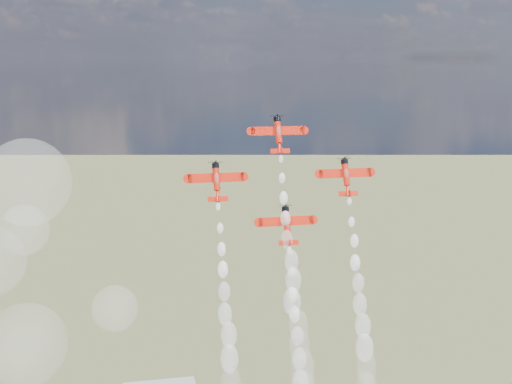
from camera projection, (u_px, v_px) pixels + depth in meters
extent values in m
cylinder|color=red|center=(278.00, 132.00, 159.71)|extent=(1.42, 3.36, 5.40)
cylinder|color=black|center=(277.00, 120.00, 160.29)|extent=(1.62, 1.89, 1.56)
cube|color=red|center=(278.00, 131.00, 160.11)|extent=(12.34, 1.00, 1.95)
cube|color=white|center=(263.00, 131.00, 159.54)|extent=(4.86, 0.25, 0.52)
cube|color=white|center=(292.00, 131.00, 160.92)|extent=(4.86, 0.25, 0.52)
cube|color=red|center=(280.00, 151.00, 158.63)|extent=(4.45, 0.55, 1.07)
cube|color=red|center=(281.00, 151.00, 157.86)|extent=(0.14, 2.10, 1.88)
ellipsoid|color=silver|center=(279.00, 131.00, 159.16)|extent=(1.11, 1.89, 2.70)
cone|color=red|center=(280.00, 148.00, 158.89)|extent=(1.42, 2.33, 2.98)
cylinder|color=red|center=(216.00, 179.00, 154.54)|extent=(1.42, 3.36, 5.40)
cylinder|color=black|center=(216.00, 166.00, 155.12)|extent=(1.62, 1.89, 1.56)
cube|color=red|center=(216.00, 178.00, 154.94)|extent=(12.34, 1.00, 1.95)
cube|color=white|center=(201.00, 178.00, 154.36)|extent=(4.86, 0.25, 0.52)
cube|color=white|center=(231.00, 177.00, 155.74)|extent=(4.86, 0.25, 0.52)
cube|color=red|center=(218.00, 199.00, 153.46)|extent=(4.45, 0.55, 1.07)
cube|color=red|center=(219.00, 199.00, 152.69)|extent=(0.14, 2.10, 1.88)
ellipsoid|color=silver|center=(217.00, 178.00, 153.98)|extent=(1.11, 1.89, 2.70)
cone|color=red|center=(218.00, 195.00, 153.72)|extent=(1.42, 2.33, 2.98)
cylinder|color=red|center=(346.00, 174.00, 160.64)|extent=(1.42, 3.36, 5.40)
cylinder|color=black|center=(344.00, 162.00, 161.23)|extent=(1.62, 1.89, 1.56)
cube|color=red|center=(345.00, 173.00, 161.05)|extent=(12.34, 1.00, 1.95)
cube|color=white|center=(331.00, 174.00, 160.47)|extent=(4.86, 0.25, 0.52)
cube|color=white|center=(359.00, 173.00, 161.85)|extent=(4.86, 0.25, 0.52)
cube|color=red|center=(348.00, 194.00, 159.57)|extent=(4.45, 0.55, 1.07)
cube|color=red|center=(349.00, 194.00, 158.80)|extent=(0.14, 2.10, 1.88)
ellipsoid|color=silver|center=(347.00, 174.00, 160.09)|extent=(1.11, 1.89, 2.70)
cone|color=red|center=(348.00, 190.00, 159.83)|extent=(1.42, 2.33, 2.98)
cylinder|color=red|center=(287.00, 222.00, 155.47)|extent=(1.42, 3.36, 5.40)
cylinder|color=black|center=(285.00, 210.00, 156.05)|extent=(1.62, 1.89, 1.56)
cube|color=red|center=(286.00, 221.00, 155.87)|extent=(12.34, 1.00, 1.95)
cube|color=white|center=(271.00, 222.00, 155.30)|extent=(4.86, 0.25, 0.52)
cube|color=white|center=(301.00, 221.00, 156.68)|extent=(4.86, 0.25, 0.52)
cube|color=red|center=(289.00, 243.00, 154.39)|extent=(4.45, 0.55, 1.07)
cube|color=red|center=(290.00, 243.00, 153.63)|extent=(0.14, 2.10, 1.88)
ellipsoid|color=silver|center=(287.00, 222.00, 154.92)|extent=(1.11, 1.89, 2.70)
cone|color=red|center=(288.00, 239.00, 154.66)|extent=(1.42, 2.33, 2.98)
sphere|color=white|center=(281.00, 159.00, 158.31)|extent=(1.02, 1.02, 1.01)
sphere|color=white|center=(282.00, 178.00, 157.52)|extent=(1.40, 1.40, 1.40)
sphere|color=white|center=(284.00, 198.00, 156.46)|extent=(1.78, 1.78, 1.78)
sphere|color=white|center=(285.00, 219.00, 155.60)|extent=(2.16, 2.16, 2.16)
sphere|color=white|center=(287.00, 240.00, 154.92)|extent=(2.55, 2.55, 2.55)
sphere|color=white|center=(291.00, 261.00, 153.84)|extent=(2.93, 2.93, 2.93)
sphere|color=white|center=(293.00, 280.00, 153.13)|extent=(3.31, 3.31, 3.31)
sphere|color=white|center=(292.00, 302.00, 151.92)|extent=(3.70, 3.70, 3.70)
sphere|color=white|center=(298.00, 325.00, 150.79)|extent=(4.08, 4.08, 4.08)
sphere|color=white|center=(299.00, 346.00, 150.33)|extent=(4.46, 4.46, 4.47)
sphere|color=white|center=(303.00, 368.00, 149.03)|extent=(4.85, 4.85, 4.85)
sphere|color=white|center=(218.00, 207.00, 153.25)|extent=(1.02, 1.02, 1.01)
sphere|color=white|center=(220.00, 228.00, 152.35)|extent=(1.40, 1.40, 1.40)
sphere|color=white|center=(222.00, 249.00, 151.35)|extent=(1.78, 1.78, 1.78)
sphere|color=white|center=(223.00, 270.00, 150.37)|extent=(2.16, 2.16, 2.16)
sphere|color=white|center=(224.00, 292.00, 149.59)|extent=(2.55, 2.55, 2.55)
sphere|color=white|center=(225.00, 314.00, 148.45)|extent=(2.93, 2.93, 2.93)
sphere|color=white|center=(229.00, 335.00, 147.67)|extent=(3.31, 3.31, 3.31)
sphere|color=white|center=(229.00, 358.00, 147.08)|extent=(3.70, 3.70, 3.70)
sphere|color=white|center=(231.00, 382.00, 145.39)|extent=(4.08, 4.08, 4.08)
sphere|color=white|center=(349.00, 201.00, 159.25)|extent=(1.02, 1.02, 1.01)
sphere|color=white|center=(351.00, 222.00, 158.52)|extent=(1.40, 1.40, 1.40)
sphere|color=white|center=(354.00, 241.00, 157.38)|extent=(1.78, 1.78, 1.78)
sphere|color=white|center=(355.00, 263.00, 156.43)|extent=(2.17, 2.16, 2.16)
sphere|color=white|center=(358.00, 283.00, 155.31)|extent=(2.55, 2.55, 2.55)
sphere|color=white|center=(360.00, 304.00, 154.28)|extent=(2.93, 2.93, 2.93)
sphere|color=white|center=(363.00, 326.00, 153.92)|extent=(3.31, 3.31, 3.31)
sphere|color=white|center=(365.00, 348.00, 152.73)|extent=(3.70, 3.70, 3.70)
sphere|color=white|center=(366.00, 367.00, 151.81)|extent=(4.08, 4.08, 4.08)
sphere|color=white|center=(289.00, 251.00, 154.15)|extent=(1.02, 1.02, 1.01)
sphere|color=white|center=(291.00, 271.00, 153.41)|extent=(1.40, 1.40, 1.40)
sphere|color=white|center=(293.00, 294.00, 152.36)|extent=(1.78, 1.78, 1.78)
sphere|color=white|center=(294.00, 314.00, 151.09)|extent=(2.16, 2.16, 2.16)
sphere|color=white|center=(297.00, 336.00, 150.45)|extent=(2.55, 2.55, 2.55)
sphere|color=white|center=(299.00, 359.00, 149.30)|extent=(2.93, 2.93, 2.93)
sphere|color=white|center=(301.00, 383.00, 148.31)|extent=(3.31, 3.31, 3.31)
sphere|color=white|center=(115.00, 308.00, 158.03)|extent=(10.34, 10.34, 10.34)
sphere|color=white|center=(27.00, 182.00, 161.28)|extent=(19.99, 19.99, 19.99)
sphere|color=white|center=(24.00, 230.00, 148.21)|extent=(10.60, 10.60, 10.60)
sphere|color=white|center=(26.00, 344.00, 165.02)|extent=(19.24, 19.24, 19.24)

